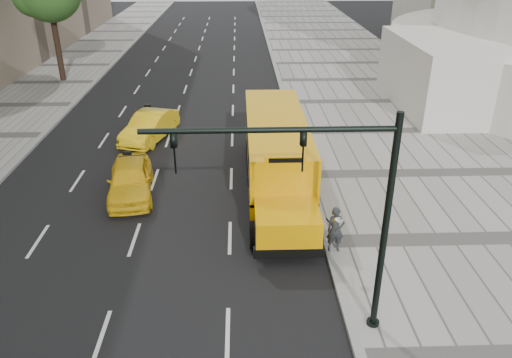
{
  "coord_description": "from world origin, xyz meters",
  "views": [
    {
      "loc": [
        2.93,
        -20.61,
        9.99
      ],
      "look_at": [
        3.5,
        -4.0,
        1.9
      ],
      "focal_mm": 35.0,
      "sensor_mm": 36.0,
      "label": 1
    }
  ],
  "objects_px": {
    "taxi_near": "(130,179)",
    "taxi_far": "(150,127)",
    "traffic_signal": "(332,202)",
    "school_bus": "(277,148)",
    "pedestrian": "(336,230)"
  },
  "relations": [
    {
      "from": "taxi_near",
      "to": "taxi_far",
      "type": "xyz_separation_m",
      "value": [
        -0.2,
        6.51,
        -0.01
      ]
    },
    {
      "from": "taxi_far",
      "to": "traffic_signal",
      "type": "bearing_deg",
      "value": -47.15
    },
    {
      "from": "school_bus",
      "to": "taxi_near",
      "type": "relative_size",
      "value": 2.61
    },
    {
      "from": "taxi_far",
      "to": "traffic_signal",
      "type": "height_order",
      "value": "traffic_signal"
    },
    {
      "from": "taxi_near",
      "to": "traffic_signal",
      "type": "distance_m",
      "value": 11.39
    },
    {
      "from": "taxi_far",
      "to": "school_bus",
      "type": "bearing_deg",
      "value": -24.63
    },
    {
      "from": "traffic_signal",
      "to": "taxi_near",
      "type": "bearing_deg",
      "value": 129.57
    },
    {
      "from": "pedestrian",
      "to": "school_bus",
      "type": "bearing_deg",
      "value": 104.12
    },
    {
      "from": "taxi_far",
      "to": "traffic_signal",
      "type": "xyz_separation_m",
      "value": [
        7.14,
        -14.9,
        3.35
      ]
    },
    {
      "from": "taxi_far",
      "to": "pedestrian",
      "type": "bearing_deg",
      "value": -36.89
    },
    {
      "from": "school_bus",
      "to": "taxi_far",
      "type": "relative_size",
      "value": 2.55
    },
    {
      "from": "taxi_near",
      "to": "pedestrian",
      "type": "bearing_deg",
      "value": -38.74
    },
    {
      "from": "taxi_far",
      "to": "traffic_signal",
      "type": "relative_size",
      "value": 0.71
    },
    {
      "from": "taxi_near",
      "to": "taxi_far",
      "type": "height_order",
      "value": "taxi_near"
    },
    {
      "from": "school_bus",
      "to": "taxi_near",
      "type": "xyz_separation_m",
      "value": [
        -6.24,
        -0.73,
        -1.01
      ]
    }
  ]
}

